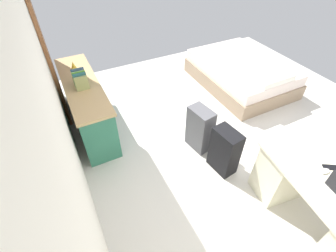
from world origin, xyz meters
The scene contains 12 objects.
ground_plane centered at (0.00, 0.00, 0.00)m, with size 5.91×5.91×0.00m, color beige.
wall_back centered at (0.00, 2.08, 1.37)m, with size 4.91×0.10×2.75m, color white.
door_wooden centered at (1.91, 2.00, 1.02)m, with size 0.88×0.05×2.04m, color brown.
desk centered at (-1.42, -0.01, 0.38)m, with size 1.52×0.85×0.73m.
credenza centered at (1.33, 1.70, 0.40)m, with size 1.80×0.48×0.79m.
bed centered at (1.21, -1.21, 0.24)m, with size 1.90×1.40×0.58m.
suitcase_black centered at (-0.34, 0.35, 0.33)m, with size 0.36×0.22×0.65m, color black.
suitcase_spare_grey centered at (0.15, 0.41, 0.33)m, with size 0.36×0.22×0.66m, color #4C4C51.
computer_mouse centered at (-1.26, -0.08, 0.74)m, with size 0.06×0.10×0.03m, color white.
cell_phone_by_mouse centered at (-1.25, -0.17, 0.73)m, with size 0.07×0.14×0.01m, color black.
book_row centered at (1.23, 1.70, 0.90)m, with size 0.24×0.17×0.24m.
figurine_small centered at (1.78, 1.70, 0.85)m, with size 0.08×0.08×0.11m, color gold.
Camera 1 is at (-1.87, 1.93, 2.65)m, focal length 26.05 mm.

